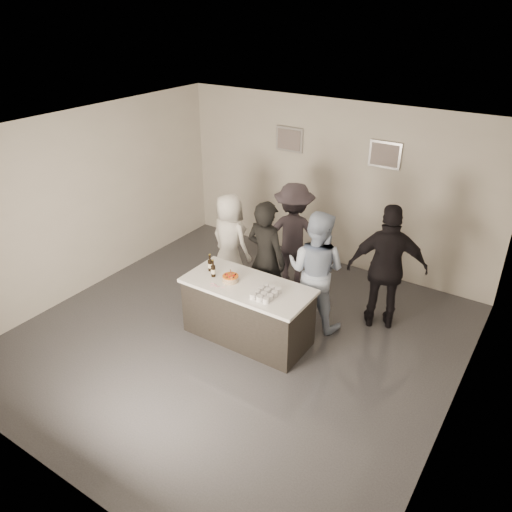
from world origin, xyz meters
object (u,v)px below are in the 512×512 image
at_px(bar_counter, 248,311).
at_px(beer_bottle_b, 213,268).
at_px(beer_bottle_a, 210,263).
at_px(person_main_blue, 316,270).
at_px(person_guest_back, 293,235).
at_px(person_main_black, 266,259).
at_px(person_guest_left, 230,240).
at_px(person_guest_right, 387,268).
at_px(cake, 230,279).

xyz_separation_m(bar_counter, beer_bottle_b, (-0.54, -0.08, 0.58)).
distance_m(beer_bottle_a, person_main_blue, 1.56).
bearing_deg(beer_bottle_a, person_guest_back, 76.46).
relative_size(person_main_black, person_guest_left, 1.15).
bearing_deg(beer_bottle_a, person_main_black, 51.45).
distance_m(beer_bottle_a, person_guest_back, 1.79).
distance_m(person_main_blue, person_guest_right, 1.04).
relative_size(beer_bottle_a, person_guest_back, 0.14).
bearing_deg(beer_bottle_a, person_guest_right, 31.71).
relative_size(cake, person_main_black, 0.12).
relative_size(person_guest_left, person_guest_back, 0.90).
bearing_deg(person_main_blue, cake, 41.68).
relative_size(bar_counter, person_main_blue, 1.00).
xyz_separation_m(cake, beer_bottle_b, (-0.29, -0.02, 0.09)).
bearing_deg(bar_counter, person_main_black, 101.43).
height_order(person_guest_left, person_guest_right, person_guest_right).
height_order(person_main_blue, person_guest_left, person_main_blue).
bearing_deg(bar_counter, person_guest_left, 134.91).
bearing_deg(person_main_blue, beer_bottle_a, 27.77).
relative_size(beer_bottle_b, person_guest_back, 0.14).
height_order(person_main_black, person_guest_left, person_main_black).
distance_m(person_main_blue, person_guest_left, 1.81).
bearing_deg(person_main_black, cake, 88.69).
bearing_deg(bar_counter, person_main_blue, 53.29).
relative_size(beer_bottle_b, person_guest_right, 0.13).
relative_size(bar_counter, person_guest_right, 0.95).
xyz_separation_m(bar_counter, person_guest_back, (-0.27, 1.78, 0.46)).
distance_m(person_guest_left, person_guest_back, 1.08).
bearing_deg(beer_bottle_b, person_guest_left, 116.24).
height_order(person_main_black, person_main_blue, person_main_black).
xyz_separation_m(beer_bottle_b, person_guest_back, (0.27, 1.85, -0.12)).
relative_size(beer_bottle_b, person_guest_left, 0.16).
height_order(beer_bottle_b, person_guest_back, person_guest_back).
xyz_separation_m(beer_bottle_b, person_main_blue, (1.18, 0.93, -0.10)).
bearing_deg(person_guest_right, person_main_black, -1.66).
bearing_deg(person_guest_left, bar_counter, 146.15).
height_order(bar_counter, beer_bottle_a, beer_bottle_a).
distance_m(bar_counter, person_main_blue, 1.17).
bearing_deg(person_guest_left, cake, 137.76).
relative_size(person_guest_left, person_guest_right, 0.84).
relative_size(bar_counter, person_guest_back, 1.02).
height_order(cake, person_guest_left, person_guest_left).
bearing_deg(beer_bottle_b, person_main_blue, 38.28).
height_order(beer_bottle_a, person_guest_right, person_guest_right).
bearing_deg(person_guest_back, beer_bottle_a, 53.24).
height_order(beer_bottle_a, beer_bottle_b, same).
height_order(cake, person_guest_back, person_guest_back).
distance_m(bar_counter, person_guest_left, 1.67).
xyz_separation_m(beer_bottle_a, person_guest_right, (2.20, 1.36, -0.05)).
distance_m(bar_counter, person_guest_right, 2.13).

